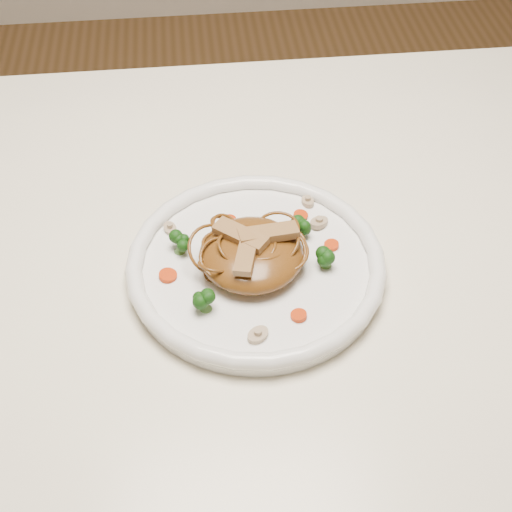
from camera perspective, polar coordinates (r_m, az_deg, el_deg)
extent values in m
plane|color=brown|center=(1.52, -0.46, -18.87)|extent=(4.00, 4.00, 0.00)
cube|color=beige|center=(0.91, -0.73, 0.80)|extent=(1.20, 0.80, 0.04)
cylinder|color=brown|center=(1.53, 18.59, 1.50)|extent=(0.06, 0.06, 0.71)
cylinder|color=white|center=(0.84, 0.00, -1.03)|extent=(0.39, 0.39, 0.02)
ellipsoid|color=brown|center=(0.82, -0.37, 0.14)|extent=(0.14, 0.14, 0.04)
cube|color=#AB8950|center=(0.82, 0.98, 1.80)|extent=(0.07, 0.03, 0.01)
cube|color=#AB8950|center=(0.81, -1.24, 1.67)|extent=(0.06, 0.06, 0.01)
cube|color=#AB8950|center=(0.79, -0.74, 0.25)|extent=(0.04, 0.06, 0.01)
cylinder|color=red|center=(0.90, 3.57, 3.23)|extent=(0.02, 0.02, 0.00)
cylinder|color=red|center=(0.83, -7.01, -1.55)|extent=(0.02, 0.02, 0.00)
cylinder|color=red|center=(0.86, 6.01, 0.87)|extent=(0.02, 0.02, 0.00)
cylinder|color=red|center=(0.89, -2.21, 2.75)|extent=(0.03, 0.03, 0.00)
cylinder|color=red|center=(0.79, 3.41, -4.74)|extent=(0.02, 0.02, 0.00)
cylinder|color=#C0AF90|center=(0.77, 0.15, -6.29)|extent=(0.04, 0.04, 0.01)
cylinder|color=#C0AF90|center=(0.89, 5.02, 2.66)|extent=(0.04, 0.04, 0.01)
cylinder|color=#C0AF90|center=(0.88, -6.83, 2.17)|extent=(0.03, 0.03, 0.01)
cylinder|color=#C0AF90|center=(0.91, 4.13, 4.33)|extent=(0.02, 0.02, 0.01)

